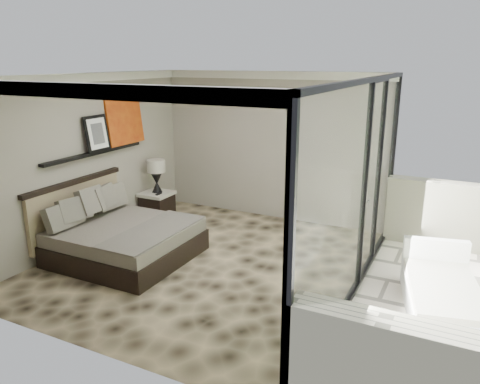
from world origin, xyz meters
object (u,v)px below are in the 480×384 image
at_px(table_lamp, 156,172).
at_px(lounger, 442,295).
at_px(bed, 120,237).
at_px(nightstand, 157,204).

relative_size(table_lamp, lounger, 0.35).
bearing_deg(bed, nightstand, 108.83).
height_order(table_lamp, lounger, table_lamp).
bearing_deg(nightstand, lounger, -10.77).
distance_m(nightstand, table_lamp, 0.65).
xyz_separation_m(bed, nightstand, (-0.61, 1.79, -0.05)).
xyz_separation_m(bed, lounger, (4.65, 0.47, -0.12)).
bearing_deg(lounger, nightstand, 153.14).
height_order(bed, nightstand, bed).
bearing_deg(lounger, bed, 173.00).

